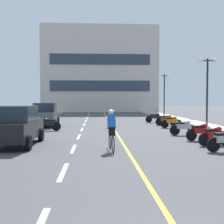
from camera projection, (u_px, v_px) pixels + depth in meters
name	position (u px, v px, depth m)	size (l,w,h in m)	color
ground_plane	(109.00, 126.00, 23.72)	(140.00, 140.00, 0.00)	#47474C
curb_left	(26.00, 122.00, 26.31)	(2.40, 72.00, 0.12)	#A8A8A3
curb_right	(186.00, 122.00, 27.12)	(2.40, 72.00, 0.12)	#A8A8A3
lane_dash_1	(63.00, 172.00, 8.65)	(0.14, 2.20, 0.01)	silver
lane_dash_2	(73.00, 149.00, 12.64)	(0.14, 2.20, 0.01)	silver
lane_dash_3	(79.00, 137.00, 16.63)	(0.14, 2.20, 0.01)	silver
lane_dash_4	(82.00, 129.00, 20.62)	(0.14, 2.20, 0.01)	silver
lane_dash_5	(84.00, 125.00, 24.61)	(0.14, 2.20, 0.01)	silver
lane_dash_6	(86.00, 121.00, 28.60)	(0.14, 2.20, 0.01)	silver
lane_dash_7	(87.00, 118.00, 32.59)	(0.14, 2.20, 0.01)	silver
lane_dash_8	(88.00, 116.00, 36.58)	(0.14, 2.20, 0.01)	silver
lane_dash_9	(89.00, 114.00, 40.57)	(0.14, 2.20, 0.01)	silver
lane_dash_10	(89.00, 113.00, 44.56)	(0.14, 2.20, 0.01)	silver
lane_dash_11	(90.00, 112.00, 48.55)	(0.14, 2.20, 0.01)	silver
centre_line_yellow	(110.00, 122.00, 26.73)	(0.12, 66.00, 0.01)	gold
office_building	(100.00, 70.00, 50.88)	(19.08, 7.22, 14.14)	beige
street_lamp_mid	(207.00, 76.00, 22.04)	(1.46, 0.36, 5.04)	black
street_lamp_far	(164.00, 85.00, 34.89)	(1.46, 0.36, 4.93)	black
parked_car_near	(16.00, 126.00, 13.50)	(1.94, 4.21, 1.82)	black
parked_car_mid	(45.00, 114.00, 23.17)	(2.05, 4.26, 1.82)	black
motorcycle_3	(214.00, 135.00, 13.54)	(1.65, 0.77, 0.92)	black
motorcycle_4	(201.00, 131.00, 15.16)	(1.65, 0.76, 0.92)	black
motorcycle_5	(184.00, 127.00, 17.39)	(1.70, 0.60, 0.92)	black
motorcycle_6	(48.00, 124.00, 19.72)	(1.70, 0.60, 0.92)	black
motorcycle_7	(172.00, 122.00, 21.70)	(1.68, 0.65, 0.92)	black
motorcycle_8	(166.00, 120.00, 23.69)	(1.70, 0.60, 0.92)	black
motorcycle_9	(155.00, 117.00, 26.52)	(1.69, 0.62, 0.92)	black
cyclist_rider	(111.00, 129.00, 12.17)	(0.42, 1.77, 1.71)	black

